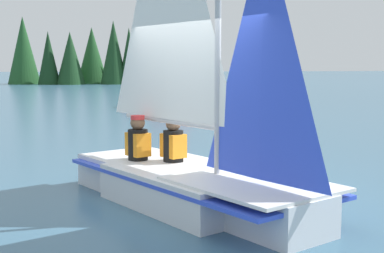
{
  "coord_description": "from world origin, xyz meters",
  "views": [
    {
      "loc": [
        -1.17,
        -7.12,
        1.94
      ],
      "look_at": [
        0.0,
        0.0,
        1.09
      ],
      "focal_mm": 50.0,
      "sensor_mm": 36.0,
      "label": 1
    }
  ],
  "objects_px": {
    "motorboat_distant": "(168,95)",
    "sailor_helm": "(173,152)",
    "sailboat_main": "(190,157)",
    "sailor_crew": "(138,151)"
  },
  "relations": [
    {
      "from": "motorboat_distant",
      "to": "sailor_helm",
      "type": "bearing_deg",
      "value": -146.4
    },
    {
      "from": "sailboat_main",
      "to": "sailor_helm",
      "type": "relative_size",
      "value": 4.39
    },
    {
      "from": "sailor_crew",
      "to": "motorboat_distant",
      "type": "distance_m",
      "value": 17.91
    },
    {
      "from": "sailor_helm",
      "to": "sailor_crew",
      "type": "height_order",
      "value": "same"
    },
    {
      "from": "sailor_helm",
      "to": "motorboat_distant",
      "type": "distance_m",
      "value": 18.06
    },
    {
      "from": "sailor_crew",
      "to": "sailor_helm",
      "type": "bearing_deg",
      "value": 38.87
    },
    {
      "from": "sailor_helm",
      "to": "sailboat_main",
      "type": "bearing_deg",
      "value": -15.17
    },
    {
      "from": "sailboat_main",
      "to": "sailor_helm",
      "type": "height_order",
      "value": "sailboat_main"
    },
    {
      "from": "sailor_helm",
      "to": "motorboat_distant",
      "type": "relative_size",
      "value": 0.24
    },
    {
      "from": "sailboat_main",
      "to": "sailor_crew",
      "type": "height_order",
      "value": "sailboat_main"
    }
  ]
}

